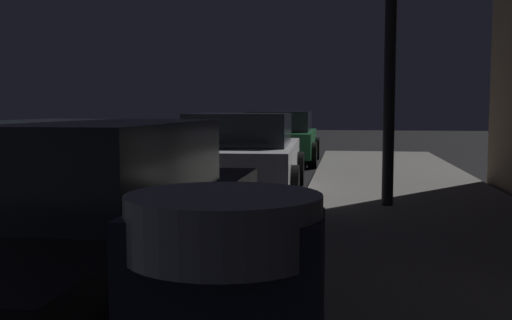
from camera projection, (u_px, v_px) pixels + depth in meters
The scene contains 3 objects.
car_black at pixel (85, 225), 4.14m from camera, with size 1.99×4.45×1.43m.
car_white at pixel (242, 154), 10.39m from camera, with size 2.22×4.45×1.43m.
car_green at pixel (280, 137), 16.35m from camera, with size 2.15×4.30×1.43m.
Camera 1 is at (4.65, -1.15, 1.52)m, focal length 41.60 mm.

